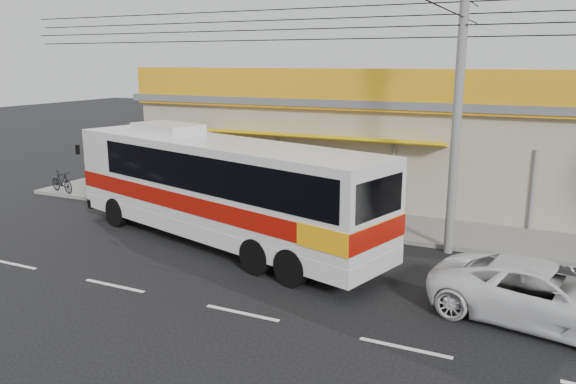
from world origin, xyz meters
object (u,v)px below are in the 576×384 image
at_px(motorbike_red, 123,185).
at_px(white_car, 543,295).
at_px(coach_bus, 222,184).
at_px(motorbike_dark, 62,182).
at_px(utility_pole, 464,17).

relative_size(motorbike_red, white_car, 0.36).
relative_size(coach_bus, motorbike_red, 7.02).
distance_m(motorbike_dark, white_car, 20.62).
height_order(coach_bus, motorbike_red, coach_bus).
distance_m(coach_bus, motorbike_dark, 10.82).
height_order(coach_bus, white_car, coach_bus).
relative_size(white_car, utility_pole, 0.15).
height_order(motorbike_dark, white_car, white_car).
bearing_deg(utility_pole, motorbike_dark, 178.34).
relative_size(coach_bus, white_car, 2.50).
bearing_deg(white_car, motorbike_dark, 87.18).
xyz_separation_m(coach_bus, motorbike_dark, (-10.33, 2.89, -1.41)).
bearing_deg(coach_bus, utility_pole, 35.49).
bearing_deg(coach_bus, motorbike_red, 170.38).
bearing_deg(utility_pole, motorbike_red, 175.02).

